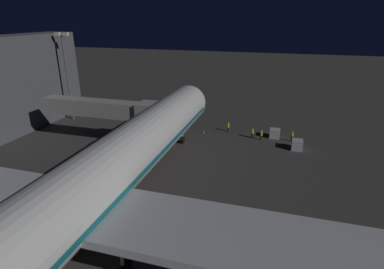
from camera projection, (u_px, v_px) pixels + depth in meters
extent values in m
plane|color=#383533|center=(131.00, 204.00, 34.81)|extent=(320.00, 320.00, 0.00)
cylinder|color=silver|center=(76.00, 199.00, 24.92)|extent=(5.92, 61.79, 5.92)
sphere|color=silver|center=(188.00, 103.00, 52.57)|extent=(5.80, 5.80, 5.80)
cube|color=#146670|center=(77.00, 204.00, 25.08)|extent=(5.98, 59.32, 0.50)
cube|color=black|center=(185.00, 99.00, 50.61)|extent=(3.26, 1.40, 0.90)
cube|color=#B7BABF|center=(79.00, 208.00, 25.46)|extent=(58.34, 7.24, 0.70)
cylinder|color=#B7BABF|center=(194.00, 241.00, 24.47)|extent=(2.67, 5.01, 2.67)
cylinder|color=black|center=(202.00, 222.00, 26.72)|extent=(2.27, 0.15, 2.27)
cylinder|color=#B7BABF|center=(1.00, 202.00, 29.55)|extent=(2.67, 5.01, 2.67)
cylinder|color=black|center=(22.00, 189.00, 31.79)|extent=(2.27, 0.15, 2.27)
cylinder|color=#B7BABF|center=(182.00, 129.00, 50.73)|extent=(0.28, 0.28, 2.48)
cylinder|color=black|center=(182.00, 140.00, 51.39)|extent=(0.45, 1.20, 1.20)
cylinder|color=#B7BABF|center=(121.00, 252.00, 24.37)|extent=(0.28, 0.28, 2.48)
cylinder|color=black|center=(127.00, 264.00, 25.61)|extent=(0.45, 1.20, 1.20)
cylinder|color=#B7BABF|center=(34.00, 232.00, 26.60)|extent=(0.28, 0.28, 2.48)
cylinder|color=black|center=(43.00, 244.00, 27.84)|extent=(0.45, 1.20, 1.20)
cylinder|color=black|center=(32.00, 254.00, 26.67)|extent=(0.45, 1.20, 1.20)
cube|color=#9E9E99|center=(96.00, 108.00, 49.64)|extent=(18.34, 2.60, 2.50)
cube|color=#9E9E99|center=(149.00, 112.00, 47.21)|extent=(3.20, 3.40, 3.00)
cube|color=black|center=(157.00, 113.00, 46.84)|extent=(0.70, 3.20, 2.70)
cylinder|color=#B7BABF|center=(144.00, 134.00, 48.78)|extent=(0.56, 0.56, 4.79)
cylinder|color=black|center=(148.00, 147.00, 49.37)|extent=(0.25, 0.60, 0.60)
cylinder|color=black|center=(142.00, 146.00, 49.69)|extent=(0.25, 0.60, 0.60)
cylinder|color=#59595E|center=(68.00, 79.00, 60.67)|extent=(0.40, 0.40, 16.42)
cube|color=#F9EFC6|center=(65.00, 34.00, 57.40)|extent=(1.10, 0.50, 0.60)
cube|color=#F9EFC6|center=(57.00, 34.00, 57.87)|extent=(1.10, 0.50, 0.60)
cube|color=#B7BABF|center=(297.00, 145.00, 48.80)|extent=(1.66, 1.79, 1.62)
cube|color=#B7BABF|center=(275.00, 133.00, 53.61)|extent=(1.74, 1.58, 1.57)
cylinder|color=black|center=(261.00, 138.00, 52.75)|extent=(0.28, 0.28, 0.81)
cylinder|color=yellow|center=(261.00, 134.00, 52.48)|extent=(0.40, 0.40, 0.68)
sphere|color=tan|center=(262.00, 131.00, 52.32)|extent=(0.24, 0.24, 0.24)
sphere|color=white|center=(262.00, 131.00, 52.30)|extent=(0.23, 0.23, 0.23)
cylinder|color=black|center=(252.00, 136.00, 53.54)|extent=(0.28, 0.28, 0.88)
cylinder|color=yellow|center=(252.00, 132.00, 53.27)|extent=(0.40, 0.40, 0.63)
sphere|color=tan|center=(253.00, 129.00, 53.11)|extent=(0.24, 0.24, 0.24)
sphere|color=orange|center=(253.00, 129.00, 53.09)|extent=(0.23, 0.23, 0.23)
cylinder|color=black|center=(228.00, 129.00, 56.59)|extent=(0.28, 0.28, 0.83)
cylinder|color=yellow|center=(228.00, 125.00, 56.31)|extent=(0.40, 0.40, 0.69)
sphere|color=tan|center=(228.00, 123.00, 56.15)|extent=(0.24, 0.24, 0.24)
sphere|color=orange|center=(228.00, 123.00, 56.13)|extent=(0.23, 0.23, 0.23)
cylinder|color=black|center=(292.00, 139.00, 52.11)|extent=(0.28, 0.28, 0.93)
cylinder|color=yellow|center=(292.00, 134.00, 51.83)|extent=(0.40, 0.40, 0.64)
sphere|color=tan|center=(293.00, 132.00, 51.67)|extent=(0.24, 0.24, 0.24)
sphere|color=yellow|center=(293.00, 132.00, 51.66)|extent=(0.23, 0.23, 0.23)
cone|color=orange|center=(203.00, 132.00, 55.85)|extent=(0.36, 0.36, 0.55)
cone|color=orange|center=(180.00, 129.00, 57.01)|extent=(0.36, 0.36, 0.55)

